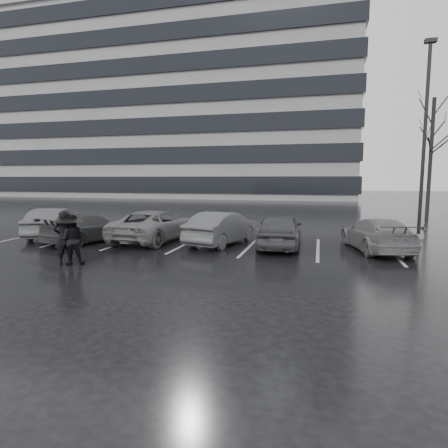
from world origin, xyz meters
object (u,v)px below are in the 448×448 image
Objects in this scene: car_west_a at (222,228)px; car_west_b at (155,226)px; pedestrian_right at (72,240)px; car_west_d at (55,223)px; lamp_post at (424,150)px; pedestrian_left at (64,237)px; tree_north at (430,159)px; car_main at (280,230)px; car_east at (376,234)px; car_west_c at (90,228)px.

car_west_b is at bearing 13.39° from car_west_a.
car_west_d is at bearing -75.34° from pedestrian_right.
lamp_post is at bearing 174.50° from car_west_d.
pedestrian_left is 25.19m from tree_north.
pedestrian_left is at bearing -145.42° from lamp_post.
car_west_b is 5.16m from pedestrian_left.
lamp_post is (12.82, 8.84, 3.26)m from pedestrian_left.
car_main is 0.83× the size of car_west_b.
car_east is (6.30, 0.07, -0.06)m from car_west_a.
car_west_a is at bearing -129.24° from tree_north.
pedestrian_left is at bearing 34.29° from car_main.
car_main reaches higher than car_east.
car_main is 2.34× the size of pedestrian_left.
car_main is 0.47× the size of lamp_post.
car_west_b is 0.60× the size of tree_north.
car_main is 8.12m from lamp_post.
pedestrian_left reaches higher than pedestrian_right.
car_east is (3.79, 0.26, -0.07)m from car_main.
lamp_post is 1.07× the size of tree_north.
car_west_c is (-5.95, -0.95, -0.08)m from car_west_a.
car_west_c is 2.61× the size of pedestrian_right.
pedestrian_right is 15.71m from lamp_post.
car_west_d is 6.72m from pedestrian_right.
car_east is 11.38m from pedestrian_right.
pedestrian_right is 25.01m from tree_north.
lamp_post reaches higher than car_main.
car_west_c is 12.29m from car_east.
car_east is at bearing -175.70° from car_west_b.
car_west_b is 3.04× the size of pedestrian_right.
lamp_post is 10.90m from tree_north.
lamp_post is at bearing -105.81° from tree_north.
car_west_d is at bearing -12.52° from car_east.
lamp_post is (11.92, 3.77, 3.46)m from car_west_b.
car_west_b is 5.07m from pedestrian_right.
pedestrian_right is (-10.19, -5.06, 0.19)m from car_east.
car_east is at bearing -122.72° from lamp_post.
car_west_a is at bearing -169.50° from pedestrian_left.
lamp_post reaches higher than car_east.
car_west_d is at bearing -2.07° from car_west_c.
car_main reaches higher than car_west_a.
car_east is 2.68× the size of pedestrian_right.
car_west_d is (-2.52, 0.87, 0.07)m from car_west_c.
pedestrian_right is at bearing 133.98° from car_west_c.
car_west_b reaches higher than car_east.
car_east is at bearing 178.04° from pedestrian_right.
car_main is 17.49m from tree_north.
car_main is at bearing 161.20° from car_west_d.
lamp_post is at bearing -158.38° from car_west_b.
car_east is (14.77, 0.15, -0.05)m from car_west_d.
car_main is at bearing -171.50° from pedestrian_right.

